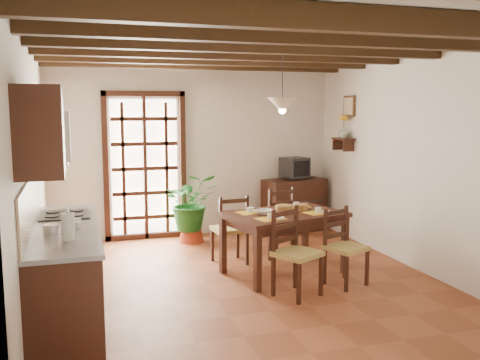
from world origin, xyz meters
name	(u,v)px	position (x,y,z in m)	size (l,w,h in m)	color
ground_plane	(242,281)	(0.00, 0.00, 0.00)	(5.00, 5.00, 0.00)	brown
room_shell	(242,127)	(0.00, 0.00, 1.82)	(4.52, 5.02, 2.81)	silver
ceiling_beams	(242,48)	(0.00, 0.00, 2.69)	(4.50, 4.34, 0.20)	black
french_door	(145,163)	(-0.80, 2.45, 1.18)	(1.26, 0.11, 2.32)	white
kitchen_counter	(65,272)	(-1.96, -0.60, 0.47)	(0.64, 2.25, 1.38)	black
upper_cabinet	(40,131)	(-2.08, -1.30, 1.85)	(0.35, 0.80, 0.70)	black
range_hood	(51,137)	(-2.05, -0.05, 1.73)	(0.38, 0.60, 0.54)	white
counter_items	(63,221)	(-1.95, -0.51, 0.96)	(0.50, 1.43, 0.25)	black
dining_table	(284,221)	(0.59, 0.15, 0.66)	(1.58, 1.21, 0.76)	#3A1B12
chair_near_left	(296,269)	(0.42, -0.63, 0.30)	(0.58, 0.58, 0.95)	tan
chair_near_right	(345,261)	(1.10, -0.46, 0.28)	(0.52, 0.51, 0.89)	tan
chair_far_left	(230,242)	(0.07, 0.76, 0.29)	(0.45, 0.43, 0.92)	tan
chair_far_right	(274,234)	(0.75, 0.93, 0.30)	(0.54, 0.53, 0.97)	tan
table_setting	(284,210)	(0.59, 0.15, 0.79)	(1.02, 0.68, 0.09)	gold
table_bowl	(265,212)	(0.33, 0.14, 0.79)	(0.22, 0.22, 0.05)	white
sideboard	(294,205)	(1.60, 2.23, 0.43)	(1.02, 0.46, 0.87)	black
crt_tv	(295,168)	(1.60, 2.22, 1.06)	(0.47, 0.46, 0.33)	black
fuse_box	(284,125)	(1.50, 2.48, 1.75)	(0.25, 0.03, 0.32)	white
plant_pot	(192,234)	(-0.17, 2.02, 0.11)	(0.39, 0.39, 0.24)	maroon
potted_plant	(191,205)	(-0.17, 2.02, 0.57)	(2.03, 1.74, 2.26)	#144C19
wall_shelf	(343,142)	(2.14, 1.60, 1.51)	(0.20, 0.42, 0.20)	black
shelf_vase	(344,132)	(2.14, 1.60, 1.65)	(0.15, 0.15, 0.15)	#B2BFB2
shelf_flowers	(344,119)	(2.14, 1.60, 1.86)	(0.14, 0.14, 0.36)	gold
framed_picture	(349,106)	(2.22, 1.60, 2.05)	(0.03, 0.32, 0.32)	brown
pendant_lamp	(282,104)	(0.59, 0.25, 2.08)	(0.36, 0.36, 0.84)	black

